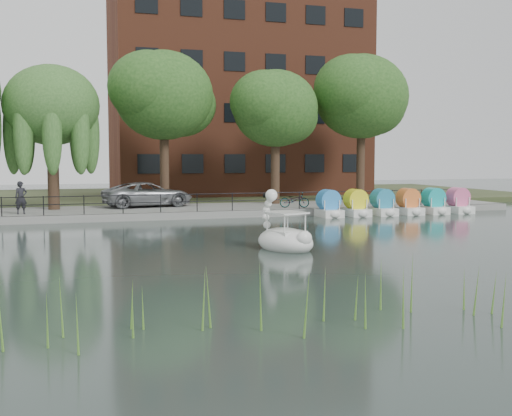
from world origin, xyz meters
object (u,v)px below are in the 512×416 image
minivan (148,193)px  bicycle (294,199)px  swan_boat (284,236)px  pedestrian (21,195)px

minivan → bicycle: size_ratio=3.55×
minivan → swan_boat: bearing=179.3°
minivan → bicycle: (8.15, -3.23, -0.35)m
minivan → swan_boat: 16.62m
bicycle → pedestrian: size_ratio=0.87×
pedestrian → swan_boat: pedestrian is taller
minivan → pedestrian: pedestrian is taller
minivan → pedestrian: (-7.00, -2.96, 0.14)m
bicycle → swan_boat: 14.20m
pedestrian → minivan: bearing=6.3°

